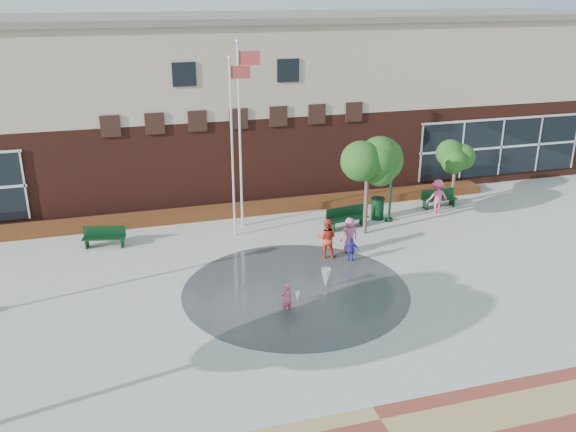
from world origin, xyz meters
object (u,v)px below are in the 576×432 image
object	(u,v)px
trash_can	(377,208)
flagpole_right	(241,127)
flagpole_left	(233,140)
child_splash	(287,299)
bench_left	(105,241)

from	to	relation	value
trash_can	flagpole_right	bearing A→B (deg)	171.58
flagpole_left	child_splash	bearing A→B (deg)	-84.45
flagpole_left	bench_left	distance (m)	7.06
flagpole_left	bench_left	xyz separation A→B (m)	(-5.71, 0.29, -4.14)
flagpole_right	bench_left	xyz separation A→B (m)	(-6.30, -0.78, -4.46)
trash_can	flagpole_left	bearing A→B (deg)	-179.04
trash_can	child_splash	xyz separation A→B (m)	(-6.77, -7.52, 0.01)
flagpole_left	trash_can	xyz separation A→B (m)	(7.00, 0.12, -3.88)
child_splash	bench_left	bearing A→B (deg)	-61.84
flagpole_right	trash_can	world-z (taller)	flagpole_right
flagpole_right	trash_can	size ratio (longest dim) A/B	7.85
flagpole_left	child_splash	xyz separation A→B (m)	(0.23, -7.40, -3.87)
flagpole_left	child_splash	size ratio (longest dim) A/B	7.11
bench_left	flagpole_left	bearing A→B (deg)	9.47
flagpole_left	child_splash	distance (m)	8.36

